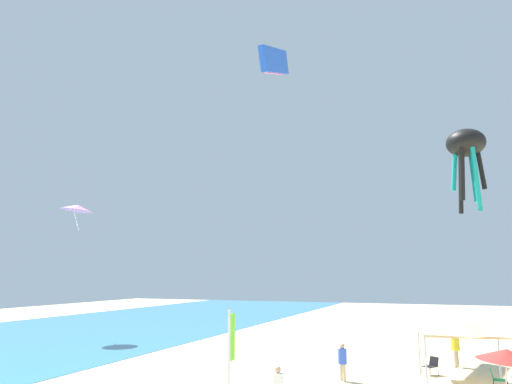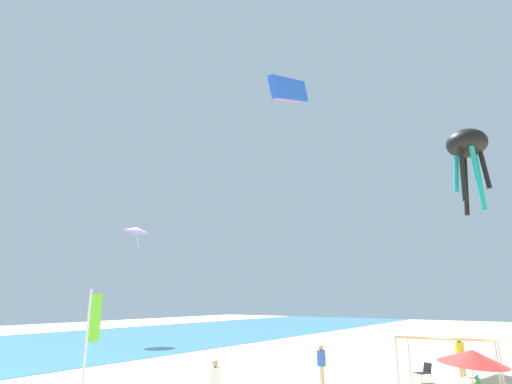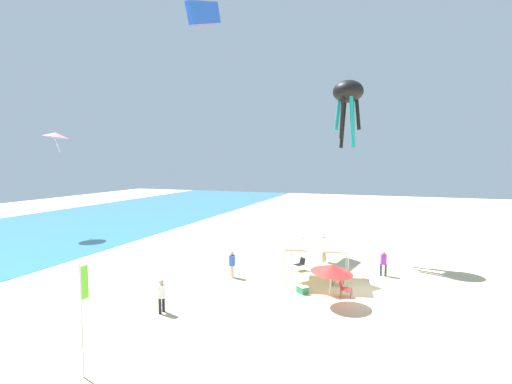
% 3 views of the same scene
% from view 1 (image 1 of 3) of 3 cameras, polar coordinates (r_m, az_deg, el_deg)
% --- Properties ---
extents(canopy_tent, '(3.75, 3.90, 2.63)m').
position_cam_1_polar(canopy_tent, '(23.63, 22.66, -14.21)').
color(canopy_tent, '#B7B7BC').
rests_on(canopy_tent, ground).
extents(beach_umbrella, '(2.09, 2.11, 2.12)m').
position_cam_1_polar(beach_umbrella, '(20.42, 26.89, -16.37)').
color(beach_umbrella, silver).
rests_on(beach_umbrella, ground).
extents(folding_chair_right_of_tent, '(0.81, 0.79, 0.82)m').
position_cam_1_polar(folding_chair_right_of_tent, '(25.67, 19.53, -18.20)').
color(folding_chair_right_of_tent, black).
rests_on(folding_chair_right_of_tent, ground).
extents(folding_chair_near_cooler, '(0.57, 0.65, 0.82)m').
position_cam_1_polar(folding_chair_near_cooler, '(23.55, 25.96, -18.65)').
color(folding_chair_near_cooler, black).
rests_on(folding_chair_near_cooler, ground).
extents(banner_flag, '(0.36, 0.06, 3.78)m').
position_cam_1_polar(banner_flag, '(12.41, -3.03, -20.29)').
color(banner_flag, silver).
rests_on(banner_flag, ground).
extents(person_by_tent, '(0.47, 0.43, 1.80)m').
position_cam_1_polar(person_by_tent, '(28.09, 21.94, -16.06)').
color(person_by_tent, '#C6B28C').
rests_on(person_by_tent, ground).
extents(person_far_stroller, '(0.38, 0.38, 1.61)m').
position_cam_1_polar(person_far_stroller, '(23.26, 9.91, -18.37)').
color(person_far_stroller, '#C6B28C').
rests_on(person_far_stroller, ground).
extents(kite_octopus_black, '(2.15, 2.15, 4.77)m').
position_cam_1_polar(kite_octopus_black, '(30.59, 23.00, 4.75)').
color(kite_octopus_black, black).
extents(kite_delta_pink, '(3.34, 3.35, 1.98)m').
position_cam_1_polar(kite_delta_pink, '(39.27, -19.88, -1.72)').
color(kite_delta_pink, pink).
extents(kite_parafoil_blue, '(5.91, 0.63, 3.52)m').
position_cam_1_polar(kite_parafoil_blue, '(35.24, 2.14, 14.78)').
color(kite_parafoil_blue, blue).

